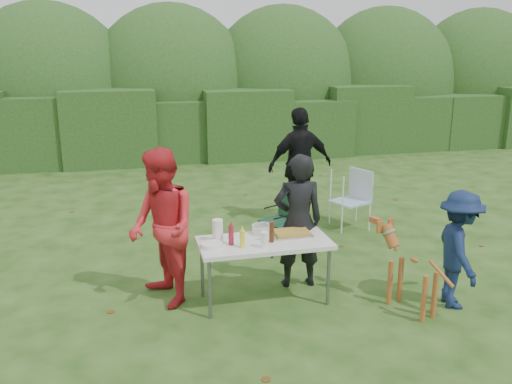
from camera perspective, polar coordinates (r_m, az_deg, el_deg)
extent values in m
plane|color=#1E4211|center=(6.58, -0.30, -10.80)|extent=(80.00, 80.00, 0.00)
cube|color=#23471C|center=(13.96, -8.08, 6.78)|extent=(22.00, 1.40, 1.70)
ellipsoid|color=#3D6628|center=(15.46, -8.82, 10.37)|extent=(20.00, 2.60, 3.20)
cube|color=silver|center=(6.18, 0.88, -5.37)|extent=(1.50, 0.70, 0.05)
cylinder|color=slate|center=(5.95, -4.88, -10.18)|extent=(0.04, 0.04, 0.69)
cylinder|color=slate|center=(6.27, 7.62, -8.84)|extent=(0.04, 0.04, 0.69)
cylinder|color=slate|center=(6.45, -5.68, -8.08)|extent=(0.04, 0.04, 0.69)
cylinder|color=slate|center=(6.75, 5.89, -6.97)|extent=(0.04, 0.04, 0.69)
imported|color=black|center=(6.57, 4.46, -3.07)|extent=(0.63, 0.43, 1.66)
imported|color=red|center=(6.18, -9.87, -3.76)|extent=(0.92, 1.04, 1.81)
imported|color=black|center=(8.99, 4.68, 2.82)|extent=(1.17, 0.60, 1.91)
imported|color=#112043|center=(6.50, 20.56, -5.70)|extent=(0.71, 0.97, 1.35)
cube|color=#B7B7BA|center=(6.35, 3.77, -4.48)|extent=(0.45, 0.30, 0.02)
cube|color=#AC8931|center=(6.34, 3.77, -4.25)|extent=(0.40, 0.26, 0.04)
cylinder|color=yellow|center=(5.94, -1.44, -4.96)|extent=(0.06, 0.06, 0.20)
cylinder|color=maroon|center=(6.03, -2.64, -4.56)|extent=(0.06, 0.06, 0.22)
cylinder|color=#47230F|center=(6.10, 1.66, -4.22)|extent=(0.06, 0.06, 0.24)
cylinder|color=white|center=(6.12, -4.06, -4.08)|extent=(0.12, 0.12, 0.26)
cylinder|color=white|center=(5.94, 0.87, -5.07)|extent=(0.08, 0.08, 0.18)
cylinder|color=silver|center=(6.39, 0.71, -3.94)|extent=(0.26, 0.26, 0.10)
cylinder|color=white|center=(5.99, -4.70, -5.60)|extent=(0.24, 0.24, 0.05)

